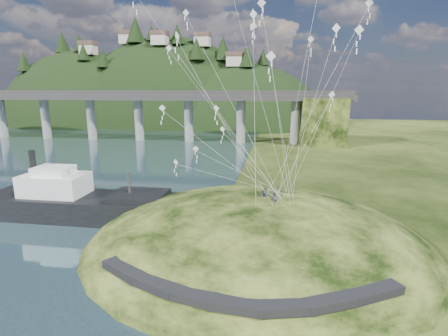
# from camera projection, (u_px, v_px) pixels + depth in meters

# --- Properties ---
(ground) EXTENTS (320.00, 320.00, 0.00)m
(ground) POSITION_uv_depth(u_px,v_px,m) (175.00, 248.00, 34.67)
(ground) COLOR black
(ground) RESTS_ON ground
(grass_hill) EXTENTS (36.00, 32.00, 13.00)m
(grass_hill) POSITION_uv_depth(u_px,v_px,m) (257.00, 259.00, 35.73)
(grass_hill) COLOR black
(grass_hill) RESTS_ON ground
(footpath) EXTENTS (22.29, 5.84, 0.83)m
(footpath) POSITION_uv_depth(u_px,v_px,m) (239.00, 291.00, 23.70)
(footpath) COLOR black
(footpath) RESTS_ON ground
(bridge) EXTENTS (160.00, 11.00, 15.00)m
(bridge) POSITION_uv_depth(u_px,v_px,m) (156.00, 109.00, 103.98)
(bridge) COLOR #2D2B2B
(bridge) RESTS_ON ground
(far_ridge) EXTENTS (153.00, 70.00, 94.50)m
(far_ridge) POSITION_uv_depth(u_px,v_px,m) (161.00, 140.00, 160.55)
(far_ridge) COLOR black
(far_ridge) RESTS_ON ground
(work_barge) EXTENTS (23.50, 6.47, 8.22)m
(work_barge) POSITION_uv_depth(u_px,v_px,m) (78.00, 201.00, 42.77)
(work_barge) COLOR black
(work_barge) RESTS_ON ground
(wooden_dock) EXTENTS (11.83, 6.04, 0.85)m
(wooden_dock) POSITION_uv_depth(u_px,v_px,m) (173.00, 219.00, 41.33)
(wooden_dock) COLOR #331915
(wooden_dock) RESTS_ON ground
(kite_flyers) EXTENTS (1.79, 2.02, 1.76)m
(kite_flyers) POSITION_uv_depth(u_px,v_px,m) (268.00, 189.00, 34.27)
(kite_flyers) COLOR #22232E
(kite_flyers) RESTS_ON ground
(kite_swarm) EXTENTS (21.43, 17.27, 21.35)m
(kite_swarm) POSITION_uv_depth(u_px,v_px,m) (250.00, 50.00, 33.49)
(kite_swarm) COLOR silver
(kite_swarm) RESTS_ON ground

